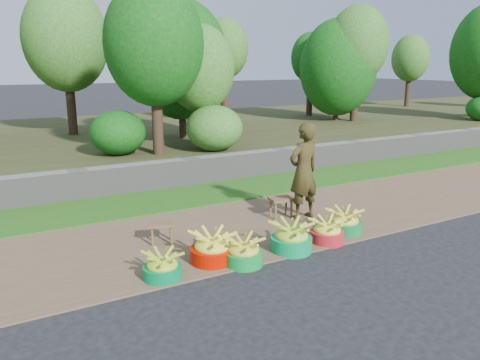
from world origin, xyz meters
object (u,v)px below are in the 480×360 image
basin_c (243,252)px  stool_right (281,202)px  basin_a (162,267)px  basin_e (327,232)px  basin_f (344,222)px  stool_left (161,227)px  vendor_woman (304,171)px  basin_b (212,249)px  basin_d (291,238)px

basin_c → stool_right: basin_c is taller
basin_a → basin_e: 2.39m
stool_right → basin_a: bearing=-154.3°
basin_c → basin_f: (1.82, 0.23, 0.01)m
stool_left → stool_right: (2.06, 0.13, 0.02)m
vendor_woman → basin_b: bearing=16.1°
vendor_woman → basin_e: bearing=66.4°
stool_right → basin_d: bearing=-118.5°
basin_e → basin_d: bearing=-179.3°
basin_b → basin_f: 2.13m
basin_e → basin_a: bearing=179.3°
basin_a → stool_right: stool_right is taller
basin_b → basin_f: (2.13, -0.01, -0.02)m
stool_left → stool_right: bearing=3.6°
vendor_woman → basin_c: bearing=26.0°
basin_a → basin_b: basin_b is taller
basin_c → basin_d: basin_d is taller
stool_left → basin_b: bearing=-69.9°
stool_right → basin_b: bearing=-149.2°
basin_a → stool_left: bearing=70.3°
basin_e → stool_right: bearing=87.9°
stool_right → stool_left: bearing=-176.4°
basin_a → basin_c: size_ratio=0.93×
basin_f → stool_right: (-0.41, 1.04, 0.11)m
basin_d → stool_right: size_ratio=1.37×
stool_left → basin_a: bearing=-109.7°
basin_b → vendor_woman: (1.99, 0.81, 0.60)m
basin_c → stool_left: bearing=119.3°
stool_left → vendor_woman: vendor_woman is taller
basin_a → basin_f: basin_f is taller
vendor_woman → basin_f: bearing=93.6°
basin_b → basin_f: bearing=-0.3°
basin_b → stool_left: size_ratio=1.38×
basin_c → basin_f: bearing=7.1°
basin_e → basin_c: bearing=-177.1°
basin_f → basin_c: bearing=-172.9°
basin_f → vendor_woman: size_ratio=0.33×
basin_a → stool_right: (2.43, 1.17, 0.12)m
basin_d → basin_e: 0.61m
basin_b → stool_right: bearing=30.8°
basin_a → basin_d: basin_d is taller
basin_d → vendor_woman: bearing=47.1°
basin_c → vendor_woman: size_ratio=0.32×
basin_a → basin_f: 2.84m
basin_a → basin_c: 1.02m
vendor_woman → basin_a: bearing=13.4°
basin_d → basin_e: size_ratio=1.17×
basin_f → stool_left: 2.63m
basin_c → basin_e: 1.38m
basin_f → vendor_woman: (-0.14, 0.83, 0.62)m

